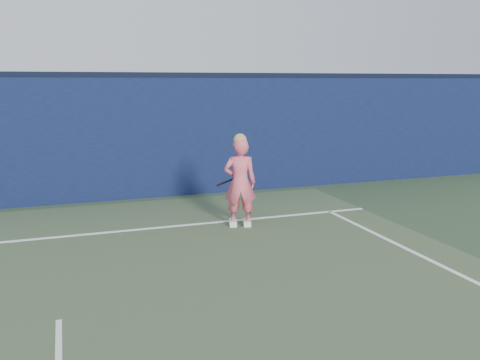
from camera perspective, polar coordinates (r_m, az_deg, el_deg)
name	(u,v)px	position (r m, az deg, el deg)	size (l,w,h in m)	color
backstop_wall	(55,141)	(10.75, -20.02, 4.12)	(24.00, 0.40, 2.50)	#0D103B
wall_cap	(51,74)	(10.68, -20.48, 11.05)	(24.00, 0.42, 0.10)	black
player	(240,182)	(8.51, 0.00, -0.24)	(0.62, 0.49, 1.57)	#EA5B6F
racket	(238,178)	(9.00, -0.21, 0.28)	(0.60, 0.18, 0.32)	black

